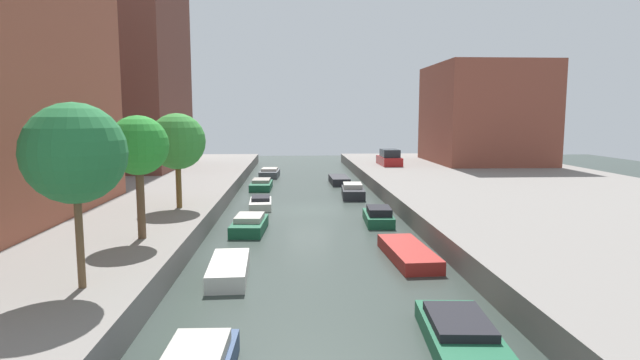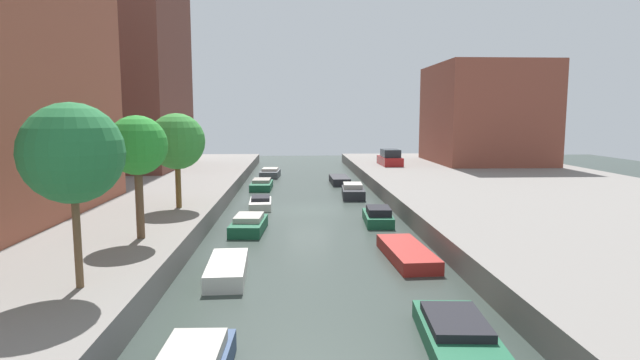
# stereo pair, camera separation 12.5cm
# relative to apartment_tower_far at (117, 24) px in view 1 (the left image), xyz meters

# --- Properties ---
(ground_plane) EXTENTS (84.00, 84.00, 0.00)m
(ground_plane) POSITION_rel_apartment_tower_far_xyz_m (16.00, -16.33, -13.51)
(ground_plane) COLOR #2D3833
(quay_left) EXTENTS (20.00, 64.00, 1.00)m
(quay_left) POSITION_rel_apartment_tower_far_xyz_m (1.00, -16.33, -13.01)
(quay_left) COLOR gray
(quay_left) RESTS_ON ground_plane
(quay_right) EXTENTS (20.00, 64.00, 1.00)m
(quay_right) POSITION_rel_apartment_tower_far_xyz_m (31.00, -16.33, -13.01)
(quay_right) COLOR gray
(quay_right) RESTS_ON ground_plane
(apartment_tower_far) EXTENTS (10.00, 13.25, 25.01)m
(apartment_tower_far) POSITION_rel_apartment_tower_far_xyz_m (0.00, 0.00, 0.00)
(apartment_tower_far) COLOR brown
(apartment_tower_far) RESTS_ON quay_left
(low_block_right) EXTENTS (10.00, 12.22, 9.59)m
(low_block_right) POSITION_rel_apartment_tower_far_xyz_m (34.00, 3.64, -7.71)
(low_block_right) COLOR brown
(low_block_right) RESTS_ON quay_right
(street_tree_0) EXTENTS (2.68, 2.68, 5.01)m
(street_tree_0) POSITION_rel_apartment_tower_far_xyz_m (9.31, -32.96, -8.85)
(street_tree_0) COLOR brown
(street_tree_0) RESTS_ON quay_left
(street_tree_1) EXTENTS (2.23, 2.23, 4.67)m
(street_tree_1) POSITION_rel_apartment_tower_far_xyz_m (9.31, -27.27, -9.00)
(street_tree_1) COLOR brown
(street_tree_1) RESTS_ON quay_left
(street_tree_2) EXTENTS (2.81, 2.81, 4.77)m
(street_tree_2) POSITION_rel_apartment_tower_far_xyz_m (9.31, -20.66, -9.16)
(street_tree_2) COLOR brown
(street_tree_2) RESTS_ON quay_left
(parked_car) EXTENTS (1.81, 4.24, 1.50)m
(parked_car) POSITION_rel_apartment_tower_far_xyz_m (24.16, 1.02, -11.88)
(parked_car) COLOR maroon
(parked_car) RESTS_ON quay_right
(moored_boat_left_1) EXTENTS (1.44, 3.68, 0.58)m
(moored_boat_left_1) POSITION_rel_apartment_tower_far_xyz_m (12.80, -29.16, -13.22)
(moored_boat_left_1) COLOR beige
(moored_boat_left_1) RESTS_ON ground_plane
(moored_boat_left_2) EXTENTS (1.72, 3.55, 0.80)m
(moored_boat_left_2) POSITION_rel_apartment_tower_far_xyz_m (12.94, -21.88, -13.16)
(moored_boat_left_2) COLOR #195638
(moored_boat_left_2) RESTS_ON ground_plane
(moored_boat_left_3) EXTENTS (1.42, 3.10, 0.68)m
(moored_boat_left_3) POSITION_rel_apartment_tower_far_xyz_m (13.10, -15.35, -13.21)
(moored_boat_left_3) COLOR beige
(moored_boat_left_3) RESTS_ON ground_plane
(moored_boat_left_4) EXTENTS (1.64, 3.73, 0.75)m
(moored_boat_left_4) POSITION_rel_apartment_tower_far_xyz_m (12.66, -7.17, -13.18)
(moored_boat_left_4) COLOR #195638
(moored_boat_left_4) RESTS_ON ground_plane
(moored_boat_left_5) EXTENTS (1.84, 3.51, 0.83)m
(moored_boat_left_5) POSITION_rel_apartment_tower_far_xyz_m (12.98, 0.50, -13.14)
(moored_boat_left_5) COLOR #4C5156
(moored_boat_left_5) RESTS_ON ground_plane
(moored_boat_right_0) EXTENTS (1.94, 4.09, 0.69)m
(moored_boat_right_0) POSITION_rel_apartment_tower_far_xyz_m (19.16, -34.97, -13.21)
(moored_boat_right_0) COLOR #195638
(moored_boat_right_0) RESTS_ON ground_plane
(moored_boat_right_1) EXTENTS (1.72, 4.60, 0.51)m
(moored_boat_right_1) POSITION_rel_apartment_tower_far_xyz_m (19.60, -27.21, -13.25)
(moored_boat_right_1) COLOR maroon
(moored_boat_right_1) RESTS_ON ground_plane
(moored_boat_right_2) EXTENTS (1.54, 3.36, 0.90)m
(moored_boat_right_2) POSITION_rel_apartment_tower_far_xyz_m (19.56, -20.36, -13.13)
(moored_boat_right_2) COLOR #195638
(moored_boat_right_2) RESTS_ON ground_plane
(moored_boat_right_3) EXTENTS (1.69, 3.54, 0.96)m
(moored_boat_right_3) POSITION_rel_apartment_tower_far_xyz_m (19.24, -11.67, -13.09)
(moored_boat_right_3) COLOR #232328
(moored_boat_right_3) RESTS_ON ground_plane
(moored_boat_right_4) EXTENTS (1.51, 4.03, 0.60)m
(moored_boat_right_4) POSITION_rel_apartment_tower_far_xyz_m (18.95, -4.38, -13.21)
(moored_boat_right_4) COLOR #232328
(moored_boat_right_4) RESTS_ON ground_plane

